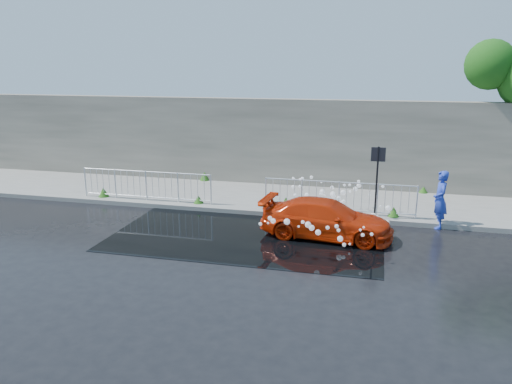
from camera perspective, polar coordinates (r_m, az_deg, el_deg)
ground at (r=14.49m, az=-3.76°, el=-5.91°), size 90.00×90.00×0.00m
pavement at (r=19.06m, az=0.74°, el=-0.61°), size 30.00×4.00×0.15m
curb at (r=17.19m, az=-0.77°, el=-2.28°), size 30.00×0.25×0.16m
retaining_wall at (r=20.79m, az=2.14°, el=5.79°), size 30.00×0.60×3.50m
puddle at (r=15.26m, az=-0.83°, el=-4.78°), size 8.00×5.00×0.01m
sign_post at (r=16.37m, az=13.70°, el=2.38°), size 0.45×0.06×2.50m
railing_left at (r=18.71m, az=-12.44°, el=0.84°), size 5.05×0.05×1.10m
railing_right at (r=16.88m, az=9.43°, el=-0.49°), size 5.05×0.05×1.10m
weeds at (r=18.53m, az=-0.59°, el=-0.25°), size 12.17×3.93×0.42m
water_spray at (r=15.80m, az=8.54°, el=-1.67°), size 3.55×5.36×1.06m
red_car at (r=14.95m, az=8.06°, el=-3.07°), size 4.03×1.93×1.13m
person at (r=16.58m, az=20.30°, el=-0.83°), size 0.52×0.72×1.84m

